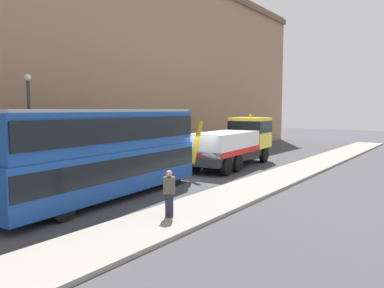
{
  "coord_description": "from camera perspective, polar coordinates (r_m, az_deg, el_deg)",
  "views": [
    {
      "loc": [
        -17.26,
        -12.57,
        4.05
      ],
      "look_at": [
        0.39,
        0.23,
        2.0
      ],
      "focal_mm": 34.52,
      "sensor_mm": 36.0,
      "label": 1
    }
  ],
  "objects": [
    {
      "name": "street_lamp",
      "position": [
        20.59,
        -23.81,
        3.31
      ],
      "size": [
        0.36,
        0.36,
        5.83
      ],
      "color": "#38383D",
      "rests_on": "ground_plane"
    },
    {
      "name": "recovery_tow_truck",
      "position": [
        26.43,
        6.73,
        0.36
      ],
      "size": [
        10.23,
        3.39,
        3.67
      ],
      "rotation": [
        0.0,
        0.0,
        0.09
      ],
      "color": "#2D2D2D",
      "rests_on": "ground_plane"
    },
    {
      "name": "near_kerb",
      "position": [
        19.59,
        9.93,
        -6.42
      ],
      "size": [
        60.0,
        2.8,
        0.15
      ],
      "primitive_type": "cube",
      "color": "gray",
      "rests_on": "ground_plane"
    },
    {
      "name": "ground_plane",
      "position": [
        21.73,
        -0.12,
        -5.37
      ],
      "size": [
        120.0,
        120.0,
        0.0
      ],
      "primitive_type": "plane",
      "color": "#424247"
    },
    {
      "name": "double_decker_bus",
      "position": [
        16.99,
        -13.25,
        -0.92
      ],
      "size": [
        11.18,
        3.48,
        4.06
      ],
      "rotation": [
        0.0,
        0.0,
        0.09
      ],
      "color": "#19479E",
      "rests_on": "ground_plane"
    },
    {
      "name": "pedestrian_onlooker",
      "position": [
        13.53,
        -3.54,
        -7.74
      ],
      "size": [
        0.43,
        0.48,
        1.71
      ],
      "rotation": [
        0.0,
        0.0,
        0.56
      ],
      "color": "#232333",
      "rests_on": "near_kerb"
    },
    {
      "name": "building_facade",
      "position": [
        26.7,
        -13.47,
        13.88
      ],
      "size": [
        60.0,
        1.5,
        16.0
      ],
      "color": "#9E7A5B",
      "rests_on": "ground_plane"
    }
  ]
}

